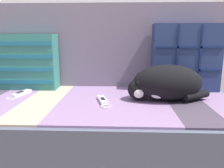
# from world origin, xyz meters

# --- Properties ---
(ground_plane) EXTENTS (14.00, 14.00, 0.00)m
(ground_plane) POSITION_xyz_m (0.00, 0.00, 0.00)
(ground_plane) COLOR #7A6651
(couch) EXTENTS (1.87, 0.87, 0.37)m
(couch) POSITION_xyz_m (0.00, 0.11, 0.18)
(couch) COLOR #3D3838
(couch) RESTS_ON ground_plane
(sofa_backrest) EXTENTS (1.84, 0.14, 0.56)m
(sofa_backrest) POSITION_xyz_m (0.00, 0.48, 0.65)
(sofa_backrest) COLOR slate
(sofa_backrest) RESTS_ON couch
(throw_pillow_quilted) EXTENTS (0.42, 0.14, 0.42)m
(throw_pillow_quilted) POSITION_xyz_m (0.65, 0.33, 0.58)
(throw_pillow_quilted) COLOR navy
(throw_pillow_quilted) RESTS_ON couch
(throw_pillow_striped) EXTENTS (0.41, 0.14, 0.36)m
(throw_pillow_striped) POSITION_xyz_m (-0.40, 0.33, 0.55)
(throw_pillow_striped) COLOR #337A70
(throw_pillow_striped) RESTS_ON couch
(sleeping_cat) EXTENTS (0.45, 0.23, 0.20)m
(sleeping_cat) POSITION_xyz_m (0.48, 0.09, 0.47)
(sleeping_cat) COLOR black
(sleeping_cat) RESTS_ON couch
(game_remote_near) EXTENTS (0.09, 0.19, 0.02)m
(game_remote_near) POSITION_xyz_m (0.14, 0.04, 0.38)
(game_remote_near) COLOR white
(game_remote_near) RESTS_ON couch
(game_remote_far) EXTENTS (0.09, 0.20, 0.02)m
(game_remote_far) POSITION_xyz_m (-0.37, 0.16, 0.38)
(game_remote_far) COLOR white
(game_remote_far) RESTS_ON couch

